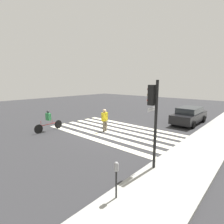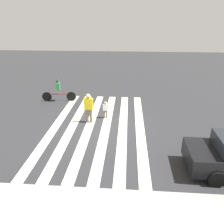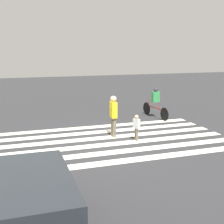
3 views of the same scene
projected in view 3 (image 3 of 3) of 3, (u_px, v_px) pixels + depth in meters
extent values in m
plane|color=#2D2D30|center=(107.00, 141.00, 12.67)|extent=(60.00, 60.00, 0.00)
cube|color=#F2EDCC|center=(129.00, 160.00, 10.47)|extent=(0.47, 10.00, 0.01)
cube|color=#F2EDCC|center=(119.00, 152.00, 11.35)|extent=(0.47, 10.00, 0.01)
cube|color=#F2EDCC|center=(111.00, 144.00, 12.23)|extent=(0.47, 10.00, 0.01)
cube|color=#F2EDCC|center=(104.00, 138.00, 13.11)|extent=(0.47, 10.00, 0.01)
cube|color=#F2EDCC|center=(98.00, 132.00, 13.99)|extent=(0.47, 10.00, 0.01)
cube|color=#F2EDCC|center=(92.00, 127.00, 14.87)|extent=(0.47, 10.00, 0.01)
cylinder|color=#6B6051|center=(114.00, 127.00, 13.14)|extent=(0.16, 0.16, 0.83)
cylinder|color=#6B6051|center=(113.00, 126.00, 13.34)|extent=(0.16, 0.16, 0.83)
cube|color=yellow|center=(113.00, 110.00, 13.09)|extent=(0.50, 0.25, 0.66)
sphere|color=tan|center=(113.00, 99.00, 13.00)|extent=(0.26, 0.26, 0.26)
cylinder|color=#6B6051|center=(137.00, 135.00, 12.61)|extent=(0.10, 0.10, 0.51)
cylinder|color=#6B6051|center=(136.00, 134.00, 12.73)|extent=(0.10, 0.10, 0.51)
cube|color=silver|center=(137.00, 124.00, 12.58)|extent=(0.32, 0.21, 0.40)
sphere|color=tan|center=(137.00, 117.00, 12.52)|extent=(0.16, 0.16, 0.16)
cylinder|color=black|center=(147.00, 108.00, 17.70)|extent=(0.69, 0.12, 0.69)
cylinder|color=black|center=(164.00, 114.00, 16.13)|extent=(0.69, 0.12, 0.69)
cube|color=maroon|center=(155.00, 108.00, 16.88)|extent=(1.50, 0.20, 0.04)
cylinder|color=maroon|center=(158.00, 106.00, 16.57)|extent=(0.03, 0.03, 0.32)
cylinder|color=maroon|center=(149.00, 102.00, 17.42)|extent=(0.03, 0.03, 0.40)
cube|color=#338C4C|center=(155.00, 97.00, 16.76)|extent=(0.28, 0.42, 0.55)
sphere|color=#333338|center=(156.00, 90.00, 16.68)|extent=(0.22, 0.22, 0.22)
cube|color=#23282D|center=(24.00, 192.00, 5.37)|extent=(2.63, 1.68, 0.52)
cylinder|color=black|center=(62.00, 197.00, 7.19)|extent=(0.64, 0.21, 0.64)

